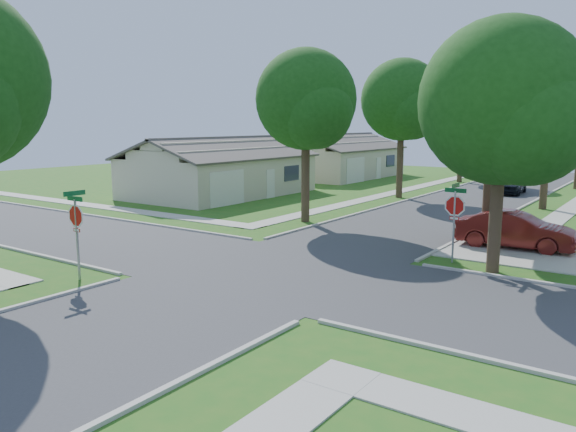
{
  "coord_description": "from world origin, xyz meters",
  "views": [
    {
      "loc": [
        11.38,
        -15.53,
        5.13
      ],
      "look_at": [
        -0.92,
        2.01,
        1.6
      ],
      "focal_mm": 35.0,
      "sensor_mm": 36.0,
      "label": 1
    }
  ],
  "objects_px": {
    "stop_sign_sw": "(76,220)",
    "car_driveway": "(515,230)",
    "car_curb_east": "(511,184)",
    "car_curb_west": "(523,171)",
    "tree_e_near": "(494,111)",
    "tree_ne_corner": "(504,110)",
    "tree_w_near": "(307,104)",
    "house_nw_near": "(221,174)",
    "house_nw_far": "(338,161)",
    "tree_w_mid": "(403,104)",
    "tree_e_mid": "(551,104)",
    "tree_w_far": "(463,119)",
    "stop_sign_ne": "(455,209)"
  },
  "relations": [
    {
      "from": "tree_e_mid",
      "to": "car_driveway",
      "type": "distance_m",
      "value": 13.65
    },
    {
      "from": "tree_e_near",
      "to": "tree_ne_corner",
      "type": "bearing_deg",
      "value": -71.47
    },
    {
      "from": "tree_ne_corner",
      "to": "car_curb_east",
      "type": "distance_m",
      "value": 24.64
    },
    {
      "from": "tree_w_near",
      "to": "tree_ne_corner",
      "type": "bearing_deg",
      "value": -23.56
    },
    {
      "from": "car_curb_east",
      "to": "tree_ne_corner",
      "type": "bearing_deg",
      "value": -80.9
    },
    {
      "from": "car_driveway",
      "to": "car_curb_west",
      "type": "bearing_deg",
      "value": 8.95
    },
    {
      "from": "tree_w_far",
      "to": "house_nw_far",
      "type": "distance_m",
      "value": 12.19
    },
    {
      "from": "tree_w_near",
      "to": "tree_w_mid",
      "type": "relative_size",
      "value": 0.94
    },
    {
      "from": "stop_sign_ne",
      "to": "tree_w_near",
      "type": "height_order",
      "value": "tree_w_near"
    },
    {
      "from": "tree_e_near",
      "to": "car_driveway",
      "type": "relative_size",
      "value": 1.77
    },
    {
      "from": "house_nw_far",
      "to": "car_driveway",
      "type": "relative_size",
      "value": 2.9
    },
    {
      "from": "tree_e_near",
      "to": "car_curb_east",
      "type": "distance_m",
      "value": 19.75
    },
    {
      "from": "tree_w_near",
      "to": "car_driveway",
      "type": "bearing_deg",
      "value": -2.34
    },
    {
      "from": "tree_e_mid",
      "to": "tree_w_mid",
      "type": "xyz_separation_m",
      "value": [
        -9.4,
        0.0,
        0.24
      ]
    },
    {
      "from": "tree_e_mid",
      "to": "tree_e_near",
      "type": "bearing_deg",
      "value": -90.03
    },
    {
      "from": "car_driveway",
      "to": "tree_e_mid",
      "type": "bearing_deg",
      "value": 2.57
    },
    {
      "from": "tree_w_mid",
      "to": "stop_sign_sw",
      "type": "bearing_deg",
      "value": -90.13
    },
    {
      "from": "stop_sign_sw",
      "to": "car_driveway",
      "type": "xyz_separation_m",
      "value": [
        10.7,
        13.27,
        -1.26
      ]
    },
    {
      "from": "house_nw_near",
      "to": "tree_w_mid",
      "type": "bearing_deg",
      "value": 27.9
    },
    {
      "from": "house_nw_near",
      "to": "car_curb_west",
      "type": "height_order",
      "value": "house_nw_near"
    },
    {
      "from": "tree_ne_corner",
      "to": "car_driveway",
      "type": "distance_m",
      "value": 6.51
    },
    {
      "from": "tree_w_far",
      "to": "car_curb_west",
      "type": "distance_m",
      "value": 10.17
    },
    {
      "from": "tree_w_mid",
      "to": "tree_e_mid",
      "type": "bearing_deg",
      "value": -0.0
    },
    {
      "from": "stop_sign_sw",
      "to": "house_nw_far",
      "type": "xyz_separation_m",
      "value": [
        -11.29,
        36.7,
        -0.51
      ]
    },
    {
      "from": "tree_w_near",
      "to": "car_curb_east",
      "type": "height_order",
      "value": "tree_w_near"
    },
    {
      "from": "stop_sign_sw",
      "to": "tree_ne_corner",
      "type": "bearing_deg",
      "value": 38.84
    },
    {
      "from": "tree_w_far",
      "to": "tree_w_mid",
      "type": "bearing_deg",
      "value": -89.95
    },
    {
      "from": "stop_sign_sw",
      "to": "car_driveway",
      "type": "bearing_deg",
      "value": 51.12
    },
    {
      "from": "tree_w_near",
      "to": "car_curb_east",
      "type": "relative_size",
      "value": 2.1
    },
    {
      "from": "stop_sign_sw",
      "to": "tree_w_far",
      "type": "bearing_deg",
      "value": 89.93
    },
    {
      "from": "tree_ne_corner",
      "to": "car_curb_east",
      "type": "height_order",
      "value": "tree_ne_corner"
    },
    {
      "from": "house_nw_near",
      "to": "car_curb_east",
      "type": "bearing_deg",
      "value": 36.68
    },
    {
      "from": "tree_w_far",
      "to": "tree_ne_corner",
      "type": "xyz_separation_m",
      "value": [
        11.01,
        -29.8,
        0.09
      ]
    },
    {
      "from": "tree_e_near",
      "to": "tree_w_near",
      "type": "relative_size",
      "value": 0.92
    },
    {
      "from": "stop_sign_ne",
      "to": "tree_ne_corner",
      "type": "distance_m",
      "value": 3.96
    },
    {
      "from": "tree_e_mid",
      "to": "house_nw_near",
      "type": "height_order",
      "value": "tree_e_mid"
    },
    {
      "from": "house_nw_far",
      "to": "car_driveway",
      "type": "distance_m",
      "value": 32.14
    },
    {
      "from": "car_curb_east",
      "to": "car_curb_west",
      "type": "height_order",
      "value": "car_curb_east"
    },
    {
      "from": "tree_w_far",
      "to": "car_driveway",
      "type": "bearing_deg",
      "value": -67.28
    },
    {
      "from": "tree_ne_corner",
      "to": "car_driveway",
      "type": "bearing_deg",
      "value": 94.72
    },
    {
      "from": "tree_e_near",
      "to": "house_nw_far",
      "type": "xyz_separation_m",
      "value": [
        -20.74,
        22.99,
        -4.13
      ]
    },
    {
      "from": "tree_e_mid",
      "to": "tree_w_mid",
      "type": "bearing_deg",
      "value": 180.0
    },
    {
      "from": "tree_w_near",
      "to": "car_curb_west",
      "type": "relative_size",
      "value": 2.16
    },
    {
      "from": "car_curb_east",
      "to": "car_curb_west",
      "type": "bearing_deg",
      "value": 96.21
    },
    {
      "from": "tree_w_near",
      "to": "car_curb_west",
      "type": "bearing_deg",
      "value": 84.08
    },
    {
      "from": "car_curb_west",
      "to": "tree_w_near",
      "type": "bearing_deg",
      "value": 89.42
    },
    {
      "from": "tree_w_mid",
      "to": "tree_w_near",
      "type": "bearing_deg",
      "value": -90.02
    },
    {
      "from": "tree_ne_corner",
      "to": "car_curb_west",
      "type": "xyz_separation_m",
      "value": [
        -7.56,
        38.01,
        -4.99
      ]
    },
    {
      "from": "house_nw_near",
      "to": "house_nw_far",
      "type": "height_order",
      "value": "same"
    },
    {
      "from": "stop_sign_ne",
      "to": "tree_w_far",
      "type": "distance_m",
      "value": 30.96
    }
  ]
}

